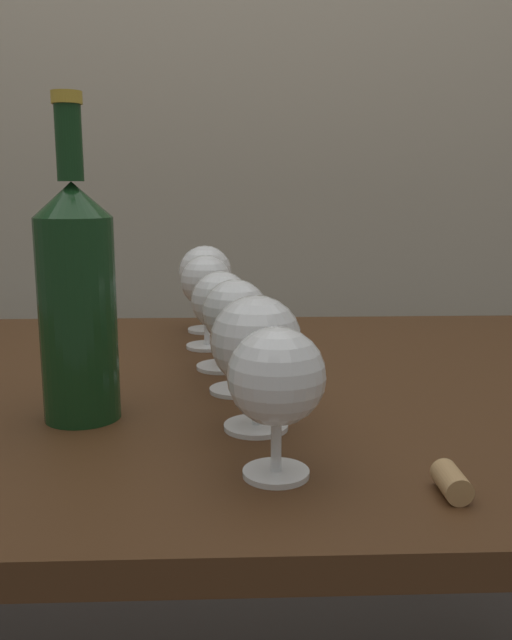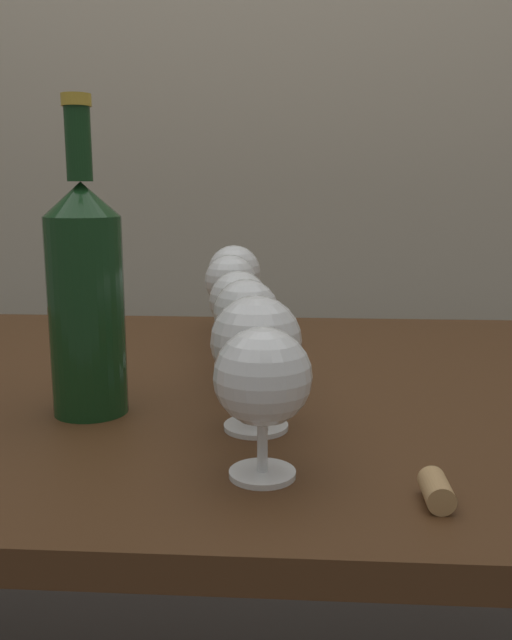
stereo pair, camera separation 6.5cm
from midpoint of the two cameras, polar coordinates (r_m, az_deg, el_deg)
The scene contains 10 objects.
back_wall at distance 1.85m, azimuth 0.69°, elevation 21.55°, with size 5.00×0.08×2.60m, color #B2A893.
dining_table at distance 0.88m, azimuth -2.86°, elevation -10.50°, with size 1.44×0.82×0.73m.
wine_glass_rose at distance 0.55m, azimuth 3.98°, elevation -5.10°, with size 0.08×0.08×0.13m.
wine_glass_white at distance 0.65m, azimuth 2.84°, elevation -2.02°, with size 0.09×0.09×0.14m.
wine_glass_merlot at distance 0.78m, azimuth 1.55°, elevation 0.32°, with size 0.08×0.08×0.13m.
wine_glass_pinot at distance 0.88m, azimuth 0.62°, elevation 1.42°, with size 0.08×0.08×0.13m.
wine_glass_chardonnay at distance 1.00m, azimuth -0.33°, elevation 3.15°, with size 0.08×0.08×0.14m.
wine_glass_port at distance 1.12m, azimuth -0.21°, elevation 3.98°, with size 0.09×0.09×0.14m.
wine_bottle at distance 0.71m, azimuth -11.77°, elevation 2.12°, with size 0.08×0.08×0.33m.
cork at distance 0.55m, azimuth 18.48°, elevation -13.64°, with size 0.02×0.02×0.04m, color tan.
Camera 2 is at (0.13, -0.81, 0.97)m, focal length 37.63 mm.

